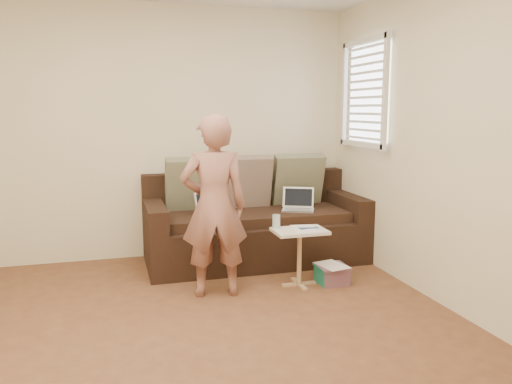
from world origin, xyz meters
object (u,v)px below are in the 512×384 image
at_px(sofa, 255,220).
at_px(person, 214,206).
at_px(laptop_white, 216,215).
at_px(striped_box, 332,274).
at_px(laptop_silver, 298,211).
at_px(drinking_glass, 276,221).
at_px(side_table, 299,257).

relative_size(sofa, person, 1.45).
distance_m(laptop_white, striped_box, 1.25).
height_order(person, striped_box, person).
xyz_separation_m(laptop_silver, person, (-1.02, -0.73, 0.24)).
bearing_deg(laptop_white, person, -140.03).
relative_size(person, drinking_glass, 12.62).
distance_m(laptop_white, side_table, 0.97).
bearing_deg(laptop_silver, drinking_glass, -100.51).
bearing_deg(laptop_silver, laptop_white, -154.95).
xyz_separation_m(side_table, striped_box, (0.30, -0.04, -0.17)).
distance_m(sofa, side_table, 0.86).
height_order(laptop_white, person, person).
bearing_deg(laptop_white, side_table, -87.60).
xyz_separation_m(laptop_silver, drinking_glass, (-0.44, -0.61, 0.05)).
bearing_deg(sofa, laptop_silver, -14.31).
distance_m(laptop_silver, person, 1.28).
xyz_separation_m(laptop_silver, laptop_white, (-0.85, 0.00, 0.00)).
xyz_separation_m(sofa, laptop_white, (-0.42, -0.11, 0.10)).
bearing_deg(side_table, drinking_glass, 148.40).
bearing_deg(drinking_glass, laptop_white, 124.09).
height_order(sofa, person, person).
relative_size(laptop_white, drinking_glass, 2.74).
bearing_deg(laptop_silver, striped_box, -61.62).
distance_m(person, striped_box, 1.26).
distance_m(laptop_silver, striped_box, 0.87).
xyz_separation_m(sofa, drinking_glass, (-0.01, -0.71, 0.14)).
bearing_deg(striped_box, laptop_white, 139.49).
relative_size(laptop_silver, drinking_glass, 2.68).
relative_size(laptop_silver, person, 0.21).
bearing_deg(drinking_glass, person, -167.57).
distance_m(laptop_silver, drinking_glass, 0.75).
distance_m(person, drinking_glass, 0.63).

